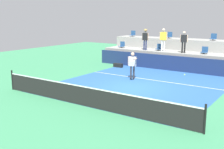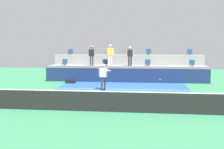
{
  "view_description": "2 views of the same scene",
  "coord_description": "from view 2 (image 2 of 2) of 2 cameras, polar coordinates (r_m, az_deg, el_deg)",
  "views": [
    {
      "loc": [
        7.72,
        -13.21,
        3.98
      ],
      "look_at": [
        -0.85,
        -0.76,
        0.8
      ],
      "focal_mm": 45.25,
      "sensor_mm": 36.0,
      "label": 1
    },
    {
      "loc": [
        1.53,
        -15.24,
        2.75
      ],
      "look_at": [
        -0.28,
        -0.46,
        1.26
      ],
      "focal_mm": 43.38,
      "sensor_mm": 36.0,
      "label": 2
    }
  ],
  "objects": [
    {
      "name": "court_service_line",
      "position": [
        17.92,
        2.0,
        -3.1
      ],
      "size": [
        9.0,
        0.06,
        0.0
      ],
      "primitive_type": "cube",
      "color": "white",
      "rests_on": "ground_plane"
    },
    {
      "name": "tennis_ball",
      "position": [
        16.78,
        10.12,
        -1.04
      ],
      "size": [
        0.07,
        0.07,
        0.07
      ],
      "color": "#CCE033"
    },
    {
      "name": "stadium_chair_lower_left",
      "position": [
        22.76,
        -1.51,
        2.47
      ],
      "size": [
        0.44,
        0.4,
        0.52
      ],
      "color": "#2D2D33",
      "rests_on": "seating_tier_lower"
    },
    {
      "name": "equipment_bag",
      "position": [
        21.11,
        -8.77,
        -1.44
      ],
      "size": [
        0.76,
        0.28,
        0.3
      ],
      "primitive_type": "cube",
      "color": "black",
      "rests_on": "ground_plane"
    },
    {
      "name": "tennis_net",
      "position": [
        11.56,
        -0.77,
        -5.51
      ],
      "size": [
        10.48,
        0.08,
        1.07
      ],
      "color": "black",
      "rests_on": "ground_plane"
    },
    {
      "name": "stadium_chair_upper_right",
      "position": [
        24.28,
        7.7,
        4.63
      ],
      "size": [
        0.44,
        0.4,
        0.52
      ],
      "color": "#2D2D33",
      "rests_on": "seating_tier_upper"
    },
    {
      "name": "spectator_in_grey",
      "position": [
        22.13,
        3.82,
        4.26
      ],
      "size": [
        0.57,
        0.27,
        1.59
      ],
      "color": "black",
      "rests_on": "seating_tier_lower"
    },
    {
      "name": "seating_tier_lower",
      "position": [
        22.69,
        3.09,
        0.32
      ],
      "size": [
        13.0,
        1.8,
        1.25
      ],
      "primitive_type": "cube",
      "color": "gray",
      "rests_on": "ground_plane"
    },
    {
      "name": "spectator_with_hat",
      "position": [
        22.53,
        -4.32,
        4.46
      ],
      "size": [
        0.57,
        0.4,
        1.67
      ],
      "color": "navy",
      "rests_on": "seating_tier_lower"
    },
    {
      "name": "ground_plane",
      "position": [
        15.56,
        1.23,
        -4.47
      ],
      "size": [
        40.0,
        40.0,
        0.0
      ],
      "primitive_type": "plane",
      "color": "#388456"
    },
    {
      "name": "court_inner_paint",
      "position": [
        16.54,
        1.58,
        -3.85
      ],
      "size": [
        9.0,
        10.0,
        0.01
      ],
      "primitive_type": "cube",
      "color": "#285693",
      "rests_on": "ground_plane"
    },
    {
      "name": "stadium_chair_upper_far_right",
      "position": [
        24.58,
        16.04,
        4.47
      ],
      "size": [
        0.44,
        0.4,
        0.52
      ],
      "color": "#2D2D33",
      "rests_on": "seating_tier_upper"
    },
    {
      "name": "stadium_chair_lower_far_left",
      "position": [
        23.53,
        -9.96,
        2.49
      ],
      "size": [
        0.44,
        0.4,
        0.52
      ],
      "color": "#2D2D33",
      "rests_on": "seating_tier_lower"
    },
    {
      "name": "stadium_chair_lower_right",
      "position": [
        22.51,
        7.52,
        2.38
      ],
      "size": [
        0.44,
        0.4,
        0.52
      ],
      "color": "#2D2D33",
      "rests_on": "seating_tier_lower"
    },
    {
      "name": "stadium_chair_lower_far_right",
      "position": [
        22.82,
        16.53,
        2.24
      ],
      "size": [
        0.44,
        0.4,
        0.52
      ],
      "color": "#2D2D33",
      "rests_on": "seating_tier_lower"
    },
    {
      "name": "tennis_player",
      "position": [
        17.41,
        -1.8,
        0.11
      ],
      "size": [
        0.93,
        1.15,
        1.72
      ],
      "color": "#2D2D33",
      "rests_on": "ground_plane"
    },
    {
      "name": "seating_tier_upper",
      "position": [
        24.45,
        3.38,
        1.71
      ],
      "size": [
        13.0,
        1.8,
        2.1
      ],
      "primitive_type": "cube",
      "color": "gray",
      "rests_on": "ground_plane"
    },
    {
      "name": "stadium_chair_upper_far_left",
      "position": [
        25.23,
        -8.81,
        4.65
      ],
      "size": [
        0.44,
        0.4,
        0.52
      ],
      "color": "#2D2D33",
      "rests_on": "seating_tier_upper"
    },
    {
      "name": "sponsor_backboard",
      "position": [
        21.41,
        2.85,
        -0.2
      ],
      "size": [
        13.0,
        0.16,
        1.1
      ],
      "primitive_type": "cube",
      "color": "navy",
      "rests_on": "ground_plane"
    },
    {
      "name": "spectator_leaning_on_rail",
      "position": [
        22.28,
        -0.39,
        4.59
      ],
      "size": [
        0.61,
        0.27,
        1.76
      ],
      "color": "white",
      "rests_on": "seating_tier_lower"
    },
    {
      "name": "stadium_chair_upper_left",
      "position": [
        24.5,
        -0.79,
        4.69
      ],
      "size": [
        0.44,
        0.4,
        0.52
      ],
      "color": "#2D2D33",
      "rests_on": "seating_tier_upper"
    }
  ]
}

